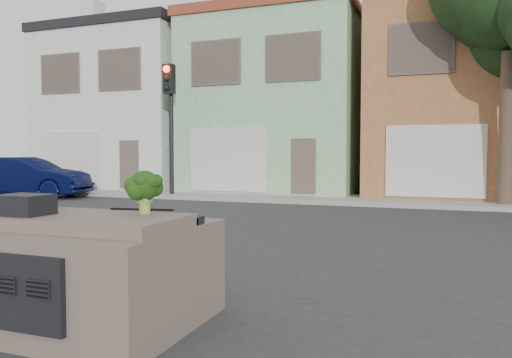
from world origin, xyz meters
The scene contains 12 objects.
ground_plane centered at (0.00, 0.00, 0.00)m, with size 120.00×120.00×0.00m, color #303033.
sidewalk centered at (0.00, 10.50, 0.07)m, with size 40.00×3.00×0.15m, color gray.
townhouse_white centered at (-11.00, 14.50, 3.77)m, with size 7.20×8.20×7.55m, color silver.
townhouse_mint centered at (-3.50, 14.50, 3.77)m, with size 7.20×8.20×7.55m, color #91C28F.
townhouse_tan centered at (4.00, 14.50, 3.77)m, with size 7.20×8.20×7.55m, color #A0673C.
navy_sedan centered at (-11.87, 7.80, 0.00)m, with size 1.65×4.74×1.56m, color #060C32.
traffic_signal centered at (-6.50, 9.50, 2.55)m, with size 0.40×0.40×5.10m, color black.
tree_near centered at (5.00, 9.80, 4.25)m, with size 4.40×4.00×8.50m, color #1A3316.
car_dashboard centered at (0.00, -3.00, 0.56)m, with size 2.00×1.80×1.12m, color #65564D.
instrument_hump centered at (-0.58, -3.35, 1.22)m, with size 0.48×0.38×0.20m, color black.
wiper_arm centered at (0.28, -2.62, 1.13)m, with size 0.70×0.03×0.02m, color black.
broccoli centered at (0.47, -2.85, 1.34)m, with size 0.36×0.36×0.44m, color #15320C.
Camera 1 is at (3.25, -7.08, 1.72)m, focal length 35.00 mm.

